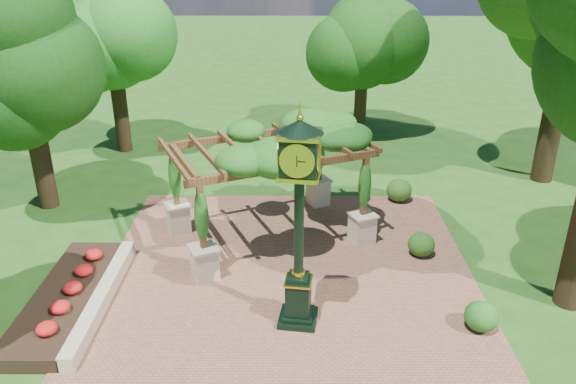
{
  "coord_description": "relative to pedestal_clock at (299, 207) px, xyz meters",
  "views": [
    {
      "loc": [
        0.12,
        -11.11,
        8.29
      ],
      "look_at": [
        0.0,
        2.5,
        2.2
      ],
      "focal_mm": 35.0,
      "sensor_mm": 36.0,
      "label": 1
    }
  ],
  "objects": [
    {
      "name": "tree_west_near",
      "position": [
        -8.48,
        6.37,
        2.14
      ],
      "size": [
        4.05,
        4.05,
        7.53
      ],
      "color": "#332214",
      "rests_on": "ground"
    },
    {
      "name": "tree_north",
      "position": [
        2.98,
        14.39,
        1.0
      ],
      "size": [
        3.68,
        3.68,
        5.86
      ],
      "color": "#382816",
      "rests_on": "ground"
    },
    {
      "name": "tree_west_far",
      "position": [
        -7.42,
        11.99,
        1.88
      ],
      "size": [
        4.1,
        4.1,
        7.14
      ],
      "color": "#2F2112",
      "rests_on": "ground"
    },
    {
      "name": "ground",
      "position": [
        -0.26,
        0.16,
        -3.02
      ],
      "size": [
        120.0,
        120.0,
        0.0
      ],
      "primitive_type": "plane",
      "color": "#1E4714",
      "rests_on": "ground"
    },
    {
      "name": "shrub_front",
      "position": [
        4.23,
        -0.28,
        -2.63
      ],
      "size": [
        0.83,
        0.83,
        0.7
      ],
      "primitive_type": "ellipsoid",
      "rotation": [
        0.0,
        0.0,
        -0.06
      ],
      "color": "#205A19",
      "rests_on": "brick_plaza"
    },
    {
      "name": "shrub_mid",
      "position": [
        3.54,
        3.08,
        -2.64
      ],
      "size": [
        0.95,
        0.95,
        0.69
      ],
      "primitive_type": "ellipsoid",
      "rotation": [
        0.0,
        0.0,
        -0.28
      ],
      "color": "#224B15",
      "rests_on": "brick_plaza"
    },
    {
      "name": "shrub_back",
      "position": [
        3.54,
        6.8,
        -2.59
      ],
      "size": [
        0.96,
        0.96,
        0.78
      ],
      "primitive_type": "ellipsoid",
      "rotation": [
        0.0,
        0.0,
        -0.1
      ],
      "color": "#2D5D1A",
      "rests_on": "brick_plaza"
    },
    {
      "name": "sundial",
      "position": [
        0.05,
        9.47,
        -2.56
      ],
      "size": [
        0.77,
        0.77,
        1.05
      ],
      "rotation": [
        0.0,
        0.0,
        0.42
      ],
      "color": "gray",
      "rests_on": "ground"
    },
    {
      "name": "pedestal_clock",
      "position": [
        0.0,
        0.0,
        0.0
      ],
      "size": [
        1.12,
        1.12,
        5.06
      ],
      "rotation": [
        0.0,
        0.0,
        -0.14
      ],
      "color": "black",
      "rests_on": "brick_plaza"
    },
    {
      "name": "brick_plaza",
      "position": [
        -0.26,
        1.16,
        -3.0
      ],
      "size": [
        10.0,
        12.0,
        0.04
      ],
      "primitive_type": "cube",
      "color": "brown",
      "rests_on": "ground"
    },
    {
      "name": "flower_bed",
      "position": [
        -5.76,
        0.66,
        -2.84
      ],
      "size": [
        1.5,
        5.0,
        0.36
      ],
      "primitive_type": "cube",
      "color": "red",
      "rests_on": "ground"
    },
    {
      "name": "border_wall",
      "position": [
        -4.86,
        0.66,
        -2.82
      ],
      "size": [
        0.35,
        5.0,
        0.4
      ],
      "primitive_type": "cube",
      "color": "#C6B793",
      "rests_on": "ground"
    },
    {
      "name": "pergola",
      "position": [
        -0.87,
        4.19,
        -0.12
      ],
      "size": [
        6.55,
        5.5,
        3.53
      ],
      "rotation": [
        0.0,
        0.0,
        0.43
      ],
      "color": "beige",
      "rests_on": "brick_plaza"
    }
  ]
}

